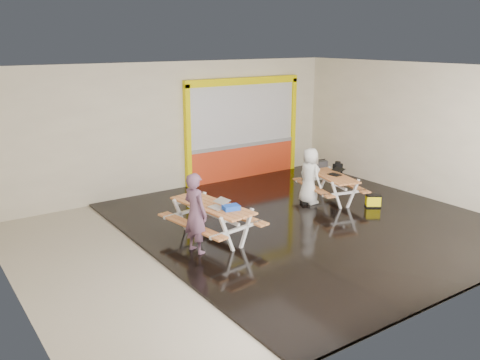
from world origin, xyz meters
TOP-DOWN VIEW (x-y plane):
  - room at (0.00, 0.00)m, footprint 10.02×8.02m
  - deck at (1.25, 0.00)m, footprint 7.50×7.98m
  - kiosk at (2.20, 3.93)m, footprint 3.88×0.16m
  - picnic_table_left at (-1.12, 0.29)m, footprint 1.62×2.16m
  - picnic_table_right at (2.75, 0.81)m, footprint 1.62×2.05m
  - person_left at (-1.72, -0.08)m, footprint 0.48×0.64m
  - person_right at (2.12, 0.91)m, footprint 0.46×0.70m
  - laptop_left at (-1.11, 0.05)m, footprint 0.40×0.37m
  - laptop_right at (2.85, 0.73)m, footprint 0.38×0.34m
  - blue_pouch at (-0.97, -0.21)m, footprint 0.36×0.28m
  - toolbox at (3.08, 1.54)m, footprint 0.39×0.24m
  - backpack at (3.47, 1.28)m, footprint 0.24×0.16m
  - dark_case at (2.11, 0.94)m, footprint 0.40×0.36m
  - fluke_bag at (3.24, -0.20)m, footprint 0.43×0.40m

SIDE VIEW (x-z plane):
  - deck at x=1.25m, z-range 0.00..0.05m
  - dark_case at x=2.11m, z-range 0.05..0.17m
  - fluke_bag at x=3.24m, z-range 0.04..0.36m
  - picnic_table_right at x=2.75m, z-range 0.20..0.93m
  - picnic_table_left at x=-1.12m, z-range 0.21..1.01m
  - backpack at x=3.47m, z-range 0.48..0.87m
  - person_right at x=2.12m, z-range 0.06..1.47m
  - laptop_right at x=2.85m, z-range 0.71..0.86m
  - toolbox at x=3.08m, z-range 0.71..0.92m
  - person_left at x=-1.72m, z-range 0.03..1.64m
  - blue_pouch at x=-0.97m, z-range 0.80..0.89m
  - laptop_left at x=-1.11m, z-range 0.77..0.92m
  - kiosk at x=2.20m, z-range -0.06..2.94m
  - room at x=0.00m, z-range -0.01..3.51m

